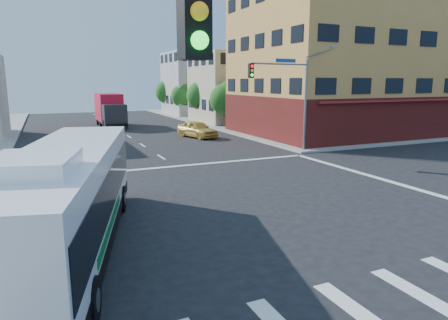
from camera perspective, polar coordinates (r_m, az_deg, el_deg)
name	(u,v)px	position (r m, az deg, el deg)	size (l,w,h in m)	color
ground	(242,208)	(17.30, 2.55, -6.92)	(120.00, 120.00, 0.00)	black
sidewalk_ne	(342,116)	(65.53, 16.45, 6.06)	(50.00, 50.00, 0.15)	gray
corner_building_ne	(337,76)	(43.01, 15.80, 11.44)	(18.10, 15.44, 14.00)	#C58946
building_east_near	(242,88)	(54.44, 2.58, 10.23)	(12.06, 10.06, 9.00)	#B5A88B
building_east_far	(204,84)	(67.24, -2.86, 10.83)	(12.06, 10.06, 10.00)	#ACABA6
signal_mast_ne	(288,87)	(30.20, 9.15, 10.28)	(7.91, 1.13, 8.07)	slate
street_tree_a	(226,97)	(46.81, 0.30, 8.97)	(3.60, 3.60, 5.53)	#382714
street_tree_b	(201,94)	(54.19, -3.23, 9.42)	(3.80, 3.80, 5.79)	#382714
street_tree_c	(183,94)	(61.74, -5.92, 9.32)	(3.40, 3.40, 5.29)	#382714
street_tree_d	(168,90)	(69.37, -8.02, 9.81)	(4.00, 4.00, 6.03)	#382714
transit_bus	(67,198)	(13.31, -21.54, -5.09)	(5.75, 12.82, 3.72)	black
box_truck	(110,111)	(50.14, -15.94, 6.76)	(2.63, 8.72, 3.92)	black
parked_car	(197,129)	(38.99, -3.84, 4.42)	(1.92, 4.77, 1.62)	gold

